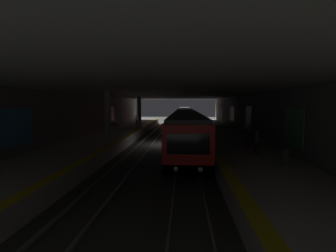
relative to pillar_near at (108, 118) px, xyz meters
The scene contains 20 objects.
ground_plane 8.84m from the pillar_near, 32.08° to the right, with size 120.00×120.00×0.00m, color #42423F.
track_left 10.08m from the pillar_near, 43.34° to the right, with size 60.00×1.53×0.16m.
track_right 7.96m from the pillar_near, 17.21° to the right, with size 60.00×1.53×0.16m.
platform_left 13.22m from the pillar_near, 57.51° to the right, with size 60.00×5.30×1.06m.
platform_right 7.80m from the pillar_near, 17.57° to the left, with size 60.00×5.30×1.06m.
wall_left 15.48m from the pillar_near, 63.14° to the right, with size 60.00×0.56×5.60m.
wall_right 8.62m from the pillar_near, 36.34° to the left, with size 60.00×0.56×5.60m.
ceiling_slab 8.56m from the pillar_near, 32.08° to the right, with size 60.00×19.40×0.40m.
pillar_near is the anchor object (origin of this frame).
pillar_far 14.61m from the pillar_near, ahead, with size 0.56×0.56×4.55m.
metro_train 23.55m from the pillar_near, 16.17° to the right, with size 59.81×2.83×3.49m.
bench_left_near 13.08m from the pillar_near, 83.69° to the right, with size 1.70×0.47×0.86m.
bench_left_mid 21.48m from the pillar_near, 37.00° to the right, with size 1.70×0.47×0.86m.
bench_left_far 23.58m from the pillar_near, 33.22° to the right, with size 1.70×0.47×0.86m.
bench_right_near 14.08m from the pillar_near, 17.43° to the left, with size 1.70×0.47×0.86m.
bench_right_mid 18.35m from the pillar_near, 13.24° to the left, with size 1.70×0.47×0.86m.
person_waiting_near 20.40m from the pillar_near, ahead, with size 0.60×0.23×1.70m.
person_walking_mid 11.78m from the pillar_near, 104.34° to the right, with size 0.60×0.22×1.60m.
suitcase_rolling 11.59m from the pillar_near, 93.79° to the right, with size 0.35×0.25×0.94m.
trash_bin 13.56m from the pillar_near, 115.27° to the right, with size 0.44×0.44×0.85m.
Camera 1 is at (-27.06, -1.96, 4.49)m, focal length 26.40 mm.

